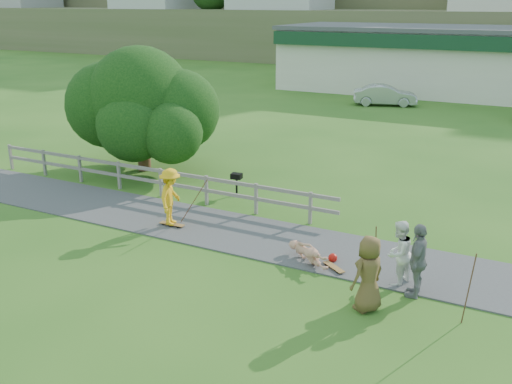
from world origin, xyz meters
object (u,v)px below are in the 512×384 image
skater_rider (171,200)px  car_silver (385,95)px  spectator_b (418,260)px  spectator_c (369,274)px  skater_fallen (308,253)px  spectator_a (398,253)px  bbq (237,184)px  tree (142,118)px

skater_rider → car_silver: bearing=-14.9°
spectator_b → skater_rider: bearing=-98.2°
spectator_c → car_silver: (-7.18, 27.82, -0.22)m
spectator_c → skater_fallen: bearing=-100.3°
skater_fallen → spectator_a: (2.51, -0.12, 0.58)m
skater_rider → car_silver: skater_rider is taller
skater_rider → spectator_a: size_ratio=1.07×
spectator_b → car_silver: (-8.05, 26.60, -0.24)m
spectator_c → bbq: bearing=-103.1°
skater_rider → spectator_b: 8.10m
skater_fallen → tree: bearing=94.5°
spectator_b → spectator_a: bearing=-125.7°
car_silver → skater_rider: bearing=161.9°
spectator_a → spectator_c: (-0.30, -1.61, 0.07)m
skater_rider → tree: 7.06m
car_silver → tree: 21.37m
spectator_c → spectator_b: bearing=172.5°
car_silver → bbq: car_silver is taller
spectator_a → bbq: size_ratio=2.04×
skater_fallen → spectator_c: size_ratio=0.85×
skater_fallen → spectator_c: bearing=-95.2°
skater_fallen → spectator_b: 3.19m
spectator_a → car_silver: 27.26m
skater_fallen → spectator_a: spectator_a is taller
car_silver → tree: (-4.90, -20.74, 1.56)m
spectator_a → skater_fallen: bearing=-72.5°
car_silver → tree: bearing=148.6°
skater_rider → bbq: (0.30, 3.77, -0.51)m
skater_rider → spectator_b: size_ratio=0.97×
tree → bbq: bearing=-12.2°
spectator_b → car_silver: bearing=-164.5°
skater_fallen → car_silver: car_silver is taller
spectator_a → tree: tree is taller
skater_rider → skater_fallen: bearing=-110.2°
spectator_b → bbq: (-7.74, 4.73, -0.53)m
spectator_a → spectator_c: 1.64m
skater_fallen → bbq: bearing=80.7°
spectator_b → tree: 14.27m
spectator_c → tree: (-12.08, 7.08, 1.34)m
spectator_b → spectator_c: bearing=-36.7°
spectator_a → bbq: (-7.17, 4.35, -0.44)m
skater_fallen → skater_rider: bearing=117.7°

